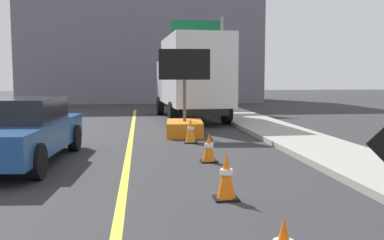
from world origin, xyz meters
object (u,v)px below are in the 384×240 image
at_px(box_truck, 191,76).
at_px(traffic_cone_curbside, 191,130).
at_px(traffic_cone_far_lane, 209,148).
at_px(pickup_car, 14,131).
at_px(traffic_cone_mid_lane, 226,176).
at_px(arrow_board_trailer, 185,120).
at_px(highway_guide_sign, 207,47).

relative_size(box_truck, traffic_cone_curbside, 10.19).
bearing_deg(traffic_cone_far_lane, pickup_car, 174.81).
bearing_deg(traffic_cone_far_lane, traffic_cone_curbside, 91.73).
xyz_separation_m(pickup_car, traffic_cone_mid_lane, (3.95, -3.25, -0.33)).
relative_size(arrow_board_trailer, highway_guide_sign, 0.54).
xyz_separation_m(box_truck, traffic_cone_mid_lane, (-0.92, -12.15, -1.50)).
bearing_deg(traffic_cone_mid_lane, traffic_cone_curbside, 88.84).
distance_m(pickup_car, traffic_cone_curbside, 4.71).
bearing_deg(pickup_car, arrow_board_trailer, 44.25).
xyz_separation_m(arrow_board_trailer, box_truck, (0.81, 4.95, 1.38)).
bearing_deg(highway_guide_sign, pickup_car, -115.10).
height_order(highway_guide_sign, traffic_cone_far_lane, highway_guide_sign).
bearing_deg(pickup_car, traffic_cone_far_lane, -5.19).
bearing_deg(traffic_cone_curbside, traffic_cone_far_lane, -88.27).
distance_m(traffic_cone_mid_lane, traffic_cone_curbside, 5.60).
bearing_deg(traffic_cone_mid_lane, box_truck, 85.69).
height_order(pickup_car, traffic_cone_mid_lane, pickup_car).
bearing_deg(box_truck, arrow_board_trailer, -99.26).
relative_size(pickup_car, traffic_cone_mid_lane, 6.32).
xyz_separation_m(pickup_car, traffic_cone_far_lane, (4.14, -0.38, -0.39)).
bearing_deg(traffic_cone_far_lane, traffic_cone_mid_lane, -93.90).
distance_m(highway_guide_sign, traffic_cone_mid_lane, 16.98).
xyz_separation_m(arrow_board_trailer, traffic_cone_curbside, (0.00, -1.60, -0.13)).
relative_size(pickup_car, traffic_cone_far_lane, 7.43).
xyz_separation_m(arrow_board_trailer, traffic_cone_mid_lane, (-0.11, -7.20, -0.12)).
bearing_deg(pickup_car, highway_guide_sign, 64.90).
height_order(box_truck, traffic_cone_curbside, box_truck).
relative_size(highway_guide_sign, traffic_cone_far_lane, 7.93).
distance_m(arrow_board_trailer, pickup_car, 5.67).
bearing_deg(traffic_cone_mid_lane, arrow_board_trailer, 89.13).
distance_m(arrow_board_trailer, highway_guide_sign, 10.04).
height_order(highway_guide_sign, traffic_cone_curbside, highway_guide_sign).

